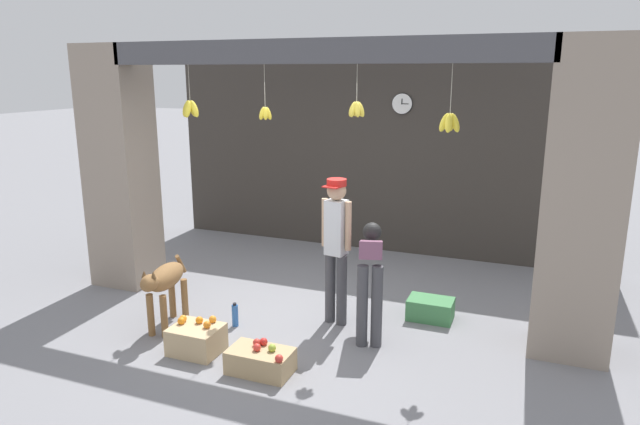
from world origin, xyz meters
TOP-DOWN VIEW (x-y plane):
  - ground_plane at (0.00, 0.00)m, footprint 60.00×60.00m
  - shop_back_wall at (0.00, 2.79)m, footprint 6.45×0.12m
  - shop_pillar_left at (-2.58, 0.30)m, footprint 0.70×0.60m
  - shop_pillar_right at (2.58, 0.30)m, footprint 0.70×0.60m
  - storefront_awning at (-0.00, 0.12)m, footprint 4.55×0.27m
  - dog at (-1.28, -0.68)m, footprint 0.34×0.89m
  - shopkeeper at (0.31, 0.09)m, footprint 0.34×0.27m
  - worker_stooping at (0.73, -0.07)m, footprint 0.39×0.81m
  - fruit_crate_oranges at (-0.70, -1.02)m, footprint 0.47×0.39m
  - fruit_crate_apples at (0.04, -1.13)m, footprint 0.57×0.34m
  - produce_box_green at (1.23, 0.55)m, footprint 0.48×0.32m
  - water_bottle at (-0.65, -0.38)m, footprint 0.07×0.07m
  - wall_clock at (0.32, 2.71)m, footprint 0.30×0.03m

SIDE VIEW (x-z plane):
  - ground_plane at x=0.00m, z-range 0.00..0.00m
  - fruit_crate_apples at x=0.04m, z-range -0.03..0.25m
  - produce_box_green at x=1.23m, z-range 0.00..0.23m
  - water_bottle at x=-0.65m, z-range -0.01..0.25m
  - fruit_crate_oranges at x=-0.70m, z-range -0.03..0.30m
  - dog at x=-1.28m, z-range 0.14..0.87m
  - worker_stooping at x=0.73m, z-range 0.18..1.24m
  - shopkeeper at x=0.31m, z-range 0.13..1.68m
  - shop_back_wall at x=0.00m, z-range 0.00..2.92m
  - shop_pillar_left at x=-2.58m, z-range 0.00..2.92m
  - shop_pillar_right at x=2.58m, z-range 0.00..2.92m
  - wall_clock at x=0.32m, z-range 2.02..2.32m
  - storefront_awning at x=0.00m, z-range 2.34..3.20m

